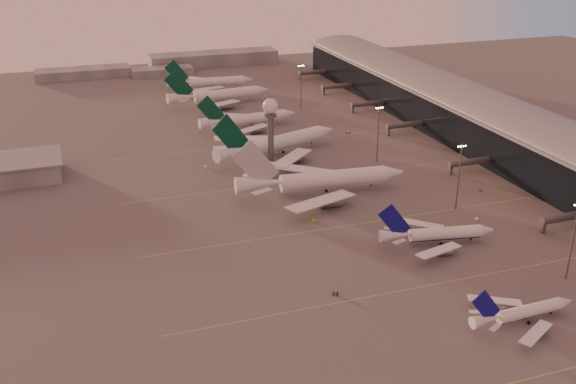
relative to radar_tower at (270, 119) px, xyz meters
name	(u,v)px	position (x,y,z in m)	size (l,w,h in m)	color
ground	(390,314)	(-5.00, -120.00, -20.95)	(700.00, 700.00, 0.00)	#595657
taxiway_markings	(393,217)	(25.00, -64.00, -20.94)	(180.00, 185.25, 0.02)	gold
terminal	(492,126)	(102.88, -9.91, -10.43)	(57.00, 362.00, 23.04)	black
radar_tower	(270,119)	(0.00, 0.00, 0.00)	(6.40, 6.40, 31.10)	#525459
mast_a	(573,237)	(53.00, -120.00, -7.21)	(3.60, 0.56, 25.00)	#525459
mast_b	(459,174)	(50.00, -65.00, -7.21)	(3.60, 0.56, 25.00)	#525459
mast_c	(378,132)	(45.00, -10.00, -7.21)	(3.60, 0.56, 25.00)	#525459
mast_d	(301,85)	(43.00, 80.00, -7.21)	(3.60, 0.56, 25.00)	#525459
distant_horizon	(177,63)	(-2.38, 205.14, -17.06)	(165.00, 37.50, 9.00)	slate
narrowbody_near	(522,314)	(26.07, -134.90, -18.36)	(32.76, 26.14, 12.80)	white
narrowbody_mid	(437,236)	(28.46, -87.70, -17.81)	(39.37, 31.15, 15.50)	white
widebody_white	(322,184)	(9.20, -35.58, -16.81)	(67.88, 54.19, 23.88)	white
greentail_a	(278,146)	(7.33, 12.32, -16.73)	(63.26, 50.23, 23.90)	white
greentail_b	(249,121)	(6.62, 56.34, -17.58)	(52.49, 42.19, 19.09)	white
greentail_c	(220,97)	(3.64, 105.38, -17.05)	(60.75, 48.88, 22.07)	white
greentail_d	(211,84)	(6.66, 140.70, -17.54)	(53.12, 42.76, 19.29)	white
gsv_tug_mid	(335,293)	(-14.92, -105.78, -20.46)	(3.87, 3.35, 0.95)	#56595B
gsv_truck_b	(478,218)	(51.77, -76.27, -19.84)	(5.70, 3.10, 2.18)	white
gsv_truck_c	(314,219)	(-2.72, -58.18, -19.90)	(5.08, 4.65, 2.05)	gold
gsv_catering_b	(481,186)	(68.53, -53.22, -18.99)	(4.86, 2.44, 3.92)	#56595B
gsv_tug_far	(325,179)	(15.43, -23.19, -20.50)	(3.29, 3.52, 0.87)	white
gsv_truck_d	(205,165)	(-27.08, 7.41, -19.88)	(2.96, 5.47, 2.09)	white
gsv_tug_hangar	(348,132)	(49.92, 31.93, -20.44)	(3.84, 2.79, 0.99)	gold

